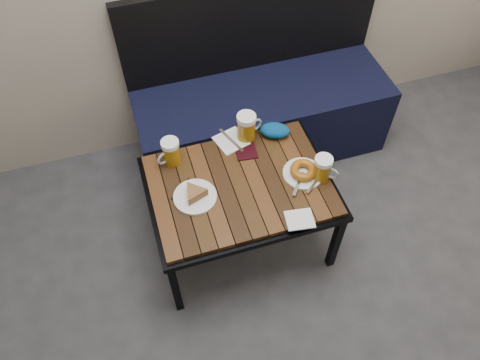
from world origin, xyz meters
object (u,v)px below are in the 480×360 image
object	(u,v)px
plate_pie	(195,195)
plate_bagel	(303,172)
knit_pouch	(275,130)
beer_mug_right	(323,168)
passport_burgundy	(245,149)
bench	(261,112)
cafe_table	(240,190)
beer_mug_centre	(247,127)
passport_navy	(188,193)
beer_mug_left	(171,152)

from	to	relation	value
plate_pie	plate_bagel	xyz separation A→B (m)	(0.50, -0.02, -0.00)
plate_bagel	knit_pouch	distance (m)	0.27
beer_mug_right	passport_burgundy	world-z (taller)	beer_mug_right
bench	cafe_table	size ratio (longest dim) A/B	1.67
beer_mug_centre	passport_navy	distance (m)	0.43
plate_bagel	knit_pouch	world-z (taller)	knit_pouch
beer_mug_centre	beer_mug_right	bearing A→B (deg)	-69.38
cafe_table	beer_mug_right	size ratio (longest dim) A/B	6.42
plate_bagel	passport_burgundy	world-z (taller)	plate_bagel
passport_burgundy	knit_pouch	size ratio (longest dim) A/B	0.94
plate_pie	knit_pouch	distance (m)	0.53
passport_burgundy	knit_pouch	distance (m)	0.17
plate_pie	passport_burgundy	size ratio (longest dim) A/B	1.42
plate_pie	plate_bagel	world-z (taller)	plate_pie
beer_mug_left	beer_mug_right	distance (m)	0.69
bench	passport_burgundy	world-z (taller)	bench
plate_bagel	bench	bearing A→B (deg)	87.94
beer_mug_left	passport_navy	size ratio (longest dim) A/B	1.00
cafe_table	beer_mug_left	xyz separation A→B (m)	(-0.26, 0.22, 0.11)
bench	plate_bagel	bearing A→B (deg)	-92.06
bench	beer_mug_centre	world-z (taller)	bench
plate_pie	passport_navy	size ratio (longest dim) A/B	1.45
cafe_table	plate_pie	distance (m)	0.22
bench	beer_mug_right	bearing A→B (deg)	-85.89
beer_mug_centre	plate_bagel	distance (m)	0.35
plate_pie	passport_navy	world-z (taller)	plate_pie
cafe_table	bench	bearing A→B (deg)	62.50
plate_bagel	beer_mug_centre	bearing A→B (deg)	120.56
cafe_table	plate_bagel	size ratio (longest dim) A/B	3.70
beer_mug_centre	plate_pie	world-z (taller)	beer_mug_centre
bench	knit_pouch	bearing A→B (deg)	-99.71
beer_mug_left	plate_bagel	xyz separation A→B (m)	(0.55, -0.26, -0.05)
beer_mug_right	plate_bagel	bearing A→B (deg)	-167.20
bench	passport_navy	world-z (taller)	bench
beer_mug_left	knit_pouch	size ratio (longest dim) A/B	0.92
passport_navy	passport_burgundy	size ratio (longest dim) A/B	0.98
beer_mug_centre	passport_burgundy	world-z (taller)	beer_mug_centre
beer_mug_left	passport_burgundy	size ratio (longest dim) A/B	0.98
cafe_table	beer_mug_right	xyz separation A→B (m)	(0.36, -0.08, 0.11)
beer_mug_right	passport_burgundy	size ratio (longest dim) A/B	0.97
bench	beer_mug_left	bearing A→B (deg)	-146.57
plate_pie	knit_pouch	bearing A→B (deg)	28.46
cafe_table	beer_mug_centre	distance (m)	0.31
bench	passport_burgundy	xyz separation A→B (m)	(-0.23, -0.41, 0.20)
bench	beer_mug_left	size ratio (longest dim) A/B	10.56
passport_navy	beer_mug_left	bearing A→B (deg)	146.25
beer_mug_left	beer_mug_centre	xyz separation A→B (m)	(0.38, 0.04, 0.01)
beer_mug_centre	cafe_table	bearing A→B (deg)	-129.48
bench	beer_mug_right	world-z (taller)	bench
cafe_table	knit_pouch	bearing A→B (deg)	43.30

